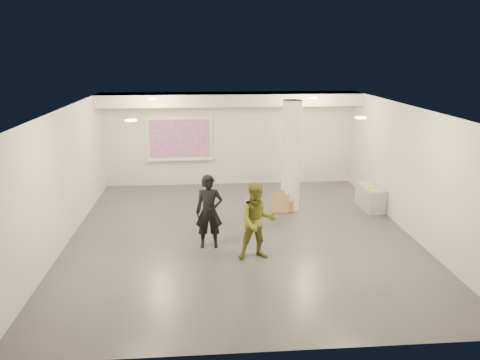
{
  "coord_description": "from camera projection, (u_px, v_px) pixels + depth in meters",
  "views": [
    {
      "loc": [
        -0.87,
        -10.35,
        4.23
      ],
      "look_at": [
        0.0,
        0.4,
        1.25
      ],
      "focal_mm": 35.0,
      "sensor_mm": 36.0,
      "label": 1
    }
  ],
  "objects": [
    {
      "name": "floor",
      "position": [
        241.0,
        235.0,
        11.14
      ],
      "size": [
        8.0,
        9.0,
        0.01
      ],
      "primitive_type": "cube",
      "color": "#36383D",
      "rests_on": "ground"
    },
    {
      "name": "postit_pad",
      "position": [
        371.0,
        187.0,
        12.77
      ],
      "size": [
        0.26,
        0.31,
        0.03
      ],
      "primitive_type": "cube",
      "rotation": [
        0.0,
        0.0,
        -0.26
      ],
      "color": "#DAF30E",
      "rests_on": "credenza"
    },
    {
      "name": "column",
      "position": [
        291.0,
        156.0,
        12.58
      ],
      "size": [
        0.52,
        0.52,
        3.0
      ],
      "primitive_type": "cylinder",
      "color": "white",
      "rests_on": "floor"
    },
    {
      "name": "downlight_ne",
      "position": [
        313.0,
        98.0,
        12.91
      ],
      "size": [
        0.22,
        0.22,
        0.02
      ],
      "primitive_type": "cylinder",
      "color": "#FEE47E",
      "rests_on": "ceiling"
    },
    {
      "name": "wall_left",
      "position": [
        63.0,
        178.0,
        10.42
      ],
      "size": [
        0.01,
        9.0,
        3.0
      ],
      "primitive_type": "cube",
      "color": "silver",
      "rests_on": "floor"
    },
    {
      "name": "projection_screen",
      "position": [
        180.0,
        139.0,
        14.88
      ],
      "size": [
        2.1,
        0.13,
        1.42
      ],
      "color": "white",
      "rests_on": "wall_back"
    },
    {
      "name": "downlight_sw",
      "position": [
        131.0,
        120.0,
        8.73
      ],
      "size": [
        0.22,
        0.22,
        0.02
      ],
      "primitive_type": "cylinder",
      "color": "#FEE47E",
      "rests_on": "ceiling"
    },
    {
      "name": "wall_back",
      "position": [
        230.0,
        139.0,
        15.06
      ],
      "size": [
        8.0,
        0.01,
        3.0
      ],
      "primitive_type": "cube",
      "color": "silver",
      "rests_on": "floor"
    },
    {
      "name": "downlight_nw",
      "position": [
        152.0,
        99.0,
        12.57
      ],
      "size": [
        0.22,
        0.22,
        0.02
      ],
      "primitive_type": "cylinder",
      "color": "#FEE47E",
      "rests_on": "ceiling"
    },
    {
      "name": "woman",
      "position": [
        209.0,
        212.0,
        10.26
      ],
      "size": [
        0.61,
        0.4,
        1.65
      ],
      "primitive_type": "imported",
      "rotation": [
        0.0,
        0.0,
        -0.01
      ],
      "color": "black",
      "rests_on": "floor"
    },
    {
      "name": "ceiling",
      "position": [
        241.0,
        109.0,
        10.34
      ],
      "size": [
        8.0,
        9.0,
        0.01
      ],
      "primitive_type": "cube",
      "color": "white",
      "rests_on": "floor"
    },
    {
      "name": "cardboard_back",
      "position": [
        284.0,
        201.0,
        12.69
      ],
      "size": [
        0.55,
        0.24,
        0.58
      ],
      "primitive_type": "cube",
      "rotation": [
        -0.21,
        0.0,
        -0.14
      ],
      "color": "olive",
      "rests_on": "floor"
    },
    {
      "name": "soffit_band",
      "position": [
        231.0,
        99.0,
        14.18
      ],
      "size": [
        8.0,
        1.1,
        0.36
      ],
      "primitive_type": "cube",
      "color": "silver",
      "rests_on": "ceiling"
    },
    {
      "name": "cardboard_front",
      "position": [
        280.0,
        204.0,
        12.6
      ],
      "size": [
        0.48,
        0.25,
        0.5
      ],
      "primitive_type": "cube",
      "rotation": [
        -0.28,
        0.0,
        -0.14
      ],
      "color": "olive",
      "rests_on": "floor"
    },
    {
      "name": "wall_front",
      "position": [
        269.0,
        257.0,
        6.41
      ],
      "size": [
        8.0,
        0.01,
        3.0
      ],
      "primitive_type": "cube",
      "color": "silver",
      "rests_on": "floor"
    },
    {
      "name": "man",
      "position": [
        257.0,
        221.0,
        9.68
      ],
      "size": [
        0.85,
        0.69,
        1.65
      ],
      "primitive_type": "imported",
      "rotation": [
        0.0,
        0.0,
        0.08
      ],
      "color": "olive",
      "rests_on": "floor"
    },
    {
      "name": "wall_right",
      "position": [
        410.0,
        171.0,
        11.05
      ],
      "size": [
        0.01,
        9.0,
        3.0
      ],
      "primitive_type": "cube",
      "color": "silver",
      "rests_on": "floor"
    },
    {
      "name": "credenza",
      "position": [
        370.0,
        198.0,
        12.91
      ],
      "size": [
        0.52,
        1.12,
        0.64
      ],
      "primitive_type": "cube",
      "rotation": [
        0.0,
        0.0,
        0.06
      ],
      "color": "#9B9EA1",
      "rests_on": "floor"
    },
    {
      "name": "downlight_se",
      "position": [
        361.0,
        118.0,
        9.07
      ],
      "size": [
        0.22,
        0.22,
        0.02
      ],
      "primitive_type": "cylinder",
      "color": "#FEE47E",
      "rests_on": "ceiling"
    }
  ]
}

